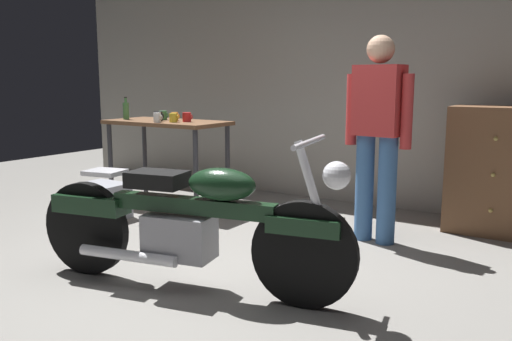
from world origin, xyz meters
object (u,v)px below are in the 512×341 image
Objects in this scene: person_standing at (378,130)px; mug_white_ceramic at (157,118)px; mug_yellow_tall at (174,118)px; mug_green_speckled at (163,115)px; mug_black_matte at (158,116)px; motorcycle at (188,221)px; mug_orange_travel at (175,116)px; wooden_dresser at (498,171)px; storage_bin at (105,200)px; bottle at (126,110)px; mug_red_diner at (187,117)px.

mug_white_ceramic is (-2.23, -0.16, 0.02)m from person_standing.
mug_yellow_tall is 0.94× the size of mug_green_speckled.
mug_black_matte is 1.15× the size of mug_white_ceramic.
mug_white_ceramic is at bearing 126.22° from motorcycle.
motorcycle is 2.44m from mug_orange_travel.
person_standing is 1.52× the size of wooden_dresser.
bottle is at bearing 117.49° from storage_bin.
person_standing reaches higher than mug_orange_travel.
mug_red_diner is at bearing 7.49° from bottle.
storage_bin is at bearing -100.33° from mug_black_matte.
mug_red_diner is 1.02× the size of mug_green_speckled.
mug_yellow_tall is at bearing -52.29° from mug_orange_travel.
mug_white_ceramic is (-0.11, -0.12, 0.00)m from mug_yellow_tall.
wooden_dresser is at bearing 14.25° from mug_red_diner.
mug_black_matte is at bearing 129.98° from mug_white_ceramic.
mug_green_speckled is at bearing 169.66° from mug_red_diner.
motorcycle is 20.25× the size of mug_orange_travel.
bottle is (-2.19, 1.61, 0.55)m from motorcycle.
mug_white_ceramic reaches higher than mug_green_speckled.
wooden_dresser is 3.60m from storage_bin.
motorcycle is at bearing -46.53° from mug_yellow_tall.
storage_bin is 4.13× the size of mug_orange_travel.
mug_black_matte is 0.23m from mug_yellow_tall.
mug_red_diner is 0.20m from mug_orange_travel.
mug_black_matte is 1.11× the size of mug_yellow_tall.
mug_white_ceramic is 0.45× the size of bottle.
wooden_dresser is at bearing 12.62° from mug_orange_travel.
storage_bin is at bearing -106.29° from mug_orange_travel.
person_standing is 14.13× the size of mug_green_speckled.
mug_red_diner reaches higher than mug_orange_travel.
wooden_dresser reaches higher than mug_red_diner.
mug_yellow_tall is at bearing -7.34° from mug_black_matte.
mug_white_ceramic reaches higher than mug_orange_travel.
bottle is at bearing 6.32° from person_standing.
wooden_dresser is at bearing -129.37° from person_standing.
mug_black_matte is at bearing -130.46° from mug_orange_travel.
mug_red_diner is at bearing 3.73° from person_standing.
mug_orange_travel reaches higher than storage_bin.
mug_orange_travel is (-0.01, 0.28, -0.00)m from mug_white_ceramic.
mug_green_speckled is at bearing 124.20° from motorcycle.
bottle is at bearing -165.93° from mug_orange_travel.
mug_green_speckled is 0.49× the size of bottle.
mug_red_diner is 0.40m from mug_green_speckled.
person_standing is 2.25m from mug_orange_travel.
mug_green_speckled is at bearing 2.38° from person_standing.
storage_bin is 3.72× the size of mug_green_speckled.
mug_green_speckled is at bearing -168.61° from wooden_dresser.
mug_green_speckled is (-0.31, 0.19, 0.00)m from mug_yellow_tall.
mug_green_speckled reaches higher than mug_yellow_tall.
wooden_dresser reaches higher than mug_orange_travel.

